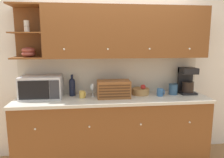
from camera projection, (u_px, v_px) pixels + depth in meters
ground_plane at (111, 150)px, 3.53m from camera, size 24.00×24.00×0.00m
wall_back at (110, 70)px, 3.33m from camera, size 5.09×0.06×2.60m
counter_unit at (113, 129)px, 3.15m from camera, size 2.71×0.62×0.95m
backsplash_panel at (110, 75)px, 3.31m from camera, size 2.69×0.01×0.55m
upper_cabinets at (124, 32)px, 3.05m from camera, size 2.69×0.38×0.70m
microwave at (42, 87)px, 3.02m from camera, size 0.56×0.38×0.31m
wine_bottle at (72, 86)px, 3.15m from camera, size 0.09×0.09×0.31m
mug at (82, 94)px, 3.04m from camera, size 0.09×0.08×0.10m
wine_glass at (93, 88)px, 3.11m from camera, size 0.07×0.07×0.19m
bread_box at (114, 89)px, 3.05m from camera, size 0.46×0.26×0.24m
fruit_basket at (141, 91)px, 3.24m from camera, size 0.26×0.26×0.15m
mug_blue_second at (160, 92)px, 3.15m from camera, size 0.11×0.09×0.11m
storage_canister at (173, 89)px, 3.24m from camera, size 0.13×0.13×0.16m
coffee_maker at (187, 81)px, 3.28m from camera, size 0.23×0.23×0.39m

